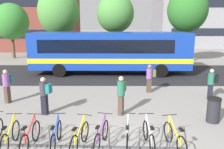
% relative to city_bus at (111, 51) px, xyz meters
% --- Properties ---
extents(ground, '(200.00, 200.00, 0.00)m').
position_rel_city_bus_xyz_m(ground, '(0.72, -10.93, -1.78)').
color(ground, gray).
extents(bus_lane_asphalt, '(80.00, 7.20, 0.01)m').
position_rel_city_bus_xyz_m(bus_lane_asphalt, '(0.72, 0.00, -1.77)').
color(bus_lane_asphalt, '#232326').
rests_on(bus_lane_asphalt, ground).
extents(city_bus, '(12.05, 2.67, 3.20)m').
position_rel_city_bus_xyz_m(city_bus, '(0.00, 0.00, 0.00)').
color(city_bus, '#14389E').
rests_on(city_bus, ground).
extents(bike_rack, '(6.83, 0.31, 0.70)m').
position_rel_city_bus_xyz_m(bike_rack, '(-0.94, -11.11, -1.68)').
color(bike_rack, '#47474C').
rests_on(bike_rack, ground).
extents(parked_bicycle_yellow_1, '(0.52, 1.72, 0.99)m').
position_rel_city_bus_xyz_m(parked_bicycle_yellow_1, '(-3.18, -11.12, -1.39)').
color(parked_bicycle_yellow_1, black).
rests_on(parked_bicycle_yellow_1, ground).
extents(parked_bicycle_red_2, '(0.52, 1.72, 0.99)m').
position_rel_city_bus_xyz_m(parked_bicycle_red_2, '(-2.52, -11.14, -1.39)').
color(parked_bicycle_red_2, black).
rests_on(parked_bicycle_red_2, ground).
extents(parked_bicycle_blue_3, '(0.52, 1.72, 0.99)m').
position_rel_city_bus_xyz_m(parked_bicycle_blue_3, '(-1.70, -11.09, -1.39)').
color(parked_bicycle_blue_3, black).
rests_on(parked_bicycle_blue_3, ground).
extents(parked_bicycle_yellow_4, '(0.58, 1.69, 0.99)m').
position_rel_city_bus_xyz_m(parked_bicycle_yellow_4, '(-0.91, -11.18, -1.39)').
color(parked_bicycle_yellow_4, black).
rests_on(parked_bicycle_yellow_4, ground).
extents(parked_bicycle_purple_5, '(0.58, 1.69, 0.99)m').
position_rel_city_bus_xyz_m(parked_bicycle_purple_5, '(-0.22, -11.06, -1.39)').
color(parked_bicycle_purple_5, black).
rests_on(parked_bicycle_purple_5, ground).
extents(parked_bicycle_silver_6, '(0.52, 1.72, 0.99)m').
position_rel_city_bus_xyz_m(parked_bicycle_silver_6, '(0.63, -11.06, -1.39)').
color(parked_bicycle_silver_6, black).
rests_on(parked_bicycle_silver_6, ground).
extents(parked_bicycle_silver_7, '(0.52, 1.72, 0.99)m').
position_rel_city_bus_xyz_m(parked_bicycle_silver_7, '(1.32, -11.09, -1.39)').
color(parked_bicycle_silver_7, black).
rests_on(parked_bicycle_silver_7, ground).
extents(parked_bicycle_yellow_8, '(0.53, 1.70, 0.99)m').
position_rel_city_bus_xyz_m(parked_bicycle_yellow_8, '(2.14, -11.20, -1.39)').
color(parked_bicycle_yellow_8, black).
rests_on(parked_bicycle_yellow_8, ground).
extents(commuter_teal_pack_0, '(0.59, 0.46, 1.70)m').
position_rel_city_bus_xyz_m(commuter_teal_pack_0, '(-2.82, -8.30, -0.79)').
color(commuter_teal_pack_0, black).
rests_on(commuter_teal_pack_0, ground).
extents(commuter_black_pack_1, '(0.60, 0.50, 1.62)m').
position_rel_city_bus_xyz_m(commuter_black_pack_1, '(5.33, -6.13, -0.84)').
color(commuter_black_pack_1, black).
rests_on(commuter_black_pack_1, ground).
extents(commuter_olive_pack_2, '(0.53, 0.35, 1.64)m').
position_rel_city_bus_xyz_m(commuter_olive_pack_2, '(2.27, -4.92, -0.84)').
color(commuter_olive_pack_2, '#47382D').
rests_on(commuter_olive_pack_2, ground).
extents(commuter_teal_pack_3, '(0.43, 0.58, 1.71)m').
position_rel_city_bus_xyz_m(commuter_teal_pack_3, '(-5.16, -6.75, -0.79)').
color(commuter_teal_pack_3, '#47382D').
rests_on(commuter_teal_pack_3, ground).
extents(commuter_olive_pack_4, '(0.47, 0.59, 1.75)m').
position_rel_city_bus_xyz_m(commuter_olive_pack_4, '(0.52, -8.29, -0.76)').
color(commuter_olive_pack_4, '#47382D').
rests_on(commuter_olive_pack_4, ground).
extents(trash_bin, '(0.55, 0.55, 1.03)m').
position_rel_city_bus_xyz_m(trash_bin, '(4.25, -9.06, -1.26)').
color(trash_bin, '#232328').
rests_on(trash_bin, ground).
extents(street_tree_0, '(3.50, 3.50, 6.53)m').
position_rel_city_bus_xyz_m(street_tree_0, '(0.36, 4.88, 2.92)').
color(street_tree_0, brown).
rests_on(street_tree_0, ground).
extents(street_tree_1, '(3.74, 3.74, 5.92)m').
position_rel_city_bus_xyz_m(street_tree_1, '(-10.85, 7.91, 2.19)').
color(street_tree_1, brown).
rests_on(street_tree_1, ground).
extents(street_tree_2, '(3.84, 3.84, 7.11)m').
position_rel_city_bus_xyz_m(street_tree_2, '(-4.93, 4.61, 3.10)').
color(street_tree_2, brown).
rests_on(street_tree_2, ground).
extents(street_tree_3, '(3.66, 3.66, 7.10)m').
position_rel_city_bus_xyz_m(street_tree_3, '(6.97, 4.35, 3.25)').
color(street_tree_3, brown).
rests_on(street_tree_3, ground).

